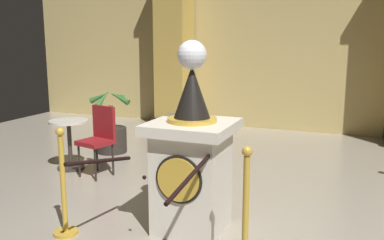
# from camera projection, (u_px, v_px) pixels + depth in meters

# --- Properties ---
(ground_plane) EXTENTS (12.25, 12.25, 0.00)m
(ground_plane) POSITION_uv_depth(u_px,v_px,m) (193.00, 232.00, 4.09)
(ground_plane) COLOR #9E9384
(back_wall) EXTENTS (12.25, 0.16, 3.74)m
(back_wall) POSITION_uv_depth(u_px,v_px,m) (289.00, 39.00, 8.49)
(back_wall) COLOR tan
(back_wall) RESTS_ON ground_plane
(pedestal_clock) EXTENTS (0.79, 0.79, 1.85)m
(pedestal_clock) POSITION_uv_depth(u_px,v_px,m) (192.00, 160.00, 4.04)
(pedestal_clock) COLOR silver
(pedestal_clock) RESTS_ON ground_plane
(stanchion_near) EXTENTS (0.24, 0.24, 1.05)m
(stanchion_near) POSITION_uv_depth(u_px,v_px,m) (64.00, 198.00, 3.99)
(stanchion_near) COLOR gold
(stanchion_near) RESTS_ON ground_plane
(stanchion_far) EXTENTS (0.24, 0.24, 1.07)m
(stanchion_far) POSITION_uv_depth(u_px,v_px,m) (245.00, 233.00, 3.24)
(stanchion_far) COLOR gold
(stanchion_far) RESTS_ON ground_plane
(velvet_rope) EXTENTS (0.98, 0.95, 0.22)m
(velvet_rope) POSITION_uv_depth(u_px,v_px,m) (144.00, 167.00, 3.54)
(velvet_rope) COLOR black
(column_left) EXTENTS (0.80, 0.80, 3.59)m
(column_left) POSITION_uv_depth(u_px,v_px,m) (174.00, 43.00, 8.95)
(column_left) COLOR black
(column_left) RESTS_ON ground_plane
(potted_palm_left) EXTENTS (0.76, 0.74, 1.08)m
(potted_palm_left) POSITION_uv_depth(u_px,v_px,m) (112.00, 134.00, 6.98)
(potted_palm_left) COLOR #2D2823
(potted_palm_left) RESTS_ON ground_plane
(cafe_table) EXTENTS (0.55, 0.55, 0.72)m
(cafe_table) POSITION_uv_depth(u_px,v_px,m) (69.00, 138.00, 6.04)
(cafe_table) COLOR #332D28
(cafe_table) RESTS_ON ground_plane
(cafe_chair_red) EXTENTS (0.48, 0.48, 0.96)m
(cafe_chair_red) POSITION_uv_depth(u_px,v_px,m) (99.00, 135.00, 5.74)
(cafe_chair_red) COLOR black
(cafe_chair_red) RESTS_ON ground_plane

